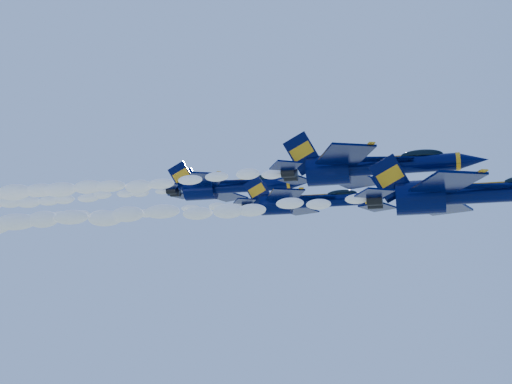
% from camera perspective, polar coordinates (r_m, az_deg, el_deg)
% --- Properties ---
extents(jet_lead, '(18.47, 15.15, 6.86)m').
position_cam_1_polar(jet_lead, '(54.76, 18.21, -0.12)').
color(jet_lead, '#000630').
extents(smoke_trail_jet_lead, '(46.71, 2.06, 1.85)m').
position_cam_1_polar(smoke_trail_jet_lead, '(60.41, -12.72, -2.17)').
color(smoke_trail_jet_lead, white).
extents(jet_second, '(19.29, 15.83, 7.17)m').
position_cam_1_polar(jet_second, '(62.32, 9.98, 2.26)').
color(jet_second, '#000630').
extents(smoke_trail_jet_second, '(46.71, 2.15, 1.93)m').
position_cam_1_polar(smoke_trail_jet_second, '(71.13, -16.30, 0.21)').
color(smoke_trail_jet_second, white).
extents(jet_third, '(16.64, 13.65, 6.18)m').
position_cam_1_polar(jet_third, '(73.78, 4.35, -0.83)').
color(jet_third, '#000630').
extents(smoke_trail_jet_third, '(46.71, 1.85, 1.67)m').
position_cam_1_polar(smoke_trail_jet_third, '(83.84, -16.69, -2.17)').
color(smoke_trail_jet_third, white).
extents(jet_fourth, '(19.43, 15.94, 7.22)m').
position_cam_1_polar(jet_fourth, '(85.67, -2.46, 0.49)').
color(jet_fourth, '#000630').
extents(smoke_trail_jet_fourth, '(46.71, 2.16, 1.95)m').
position_cam_1_polar(smoke_trail_jet_fourth, '(98.77, -20.44, -0.85)').
color(smoke_trail_jet_fourth, white).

